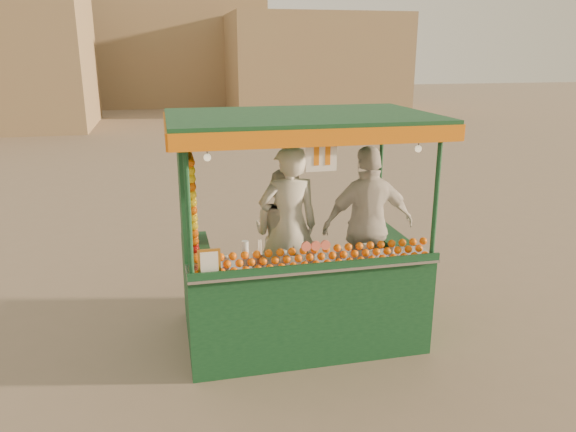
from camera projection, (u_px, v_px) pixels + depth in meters
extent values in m
plane|color=#766754|center=(277.00, 335.00, 6.38)|extent=(90.00, 90.00, 0.00)
cube|color=#886C4D|center=(314.00, 63.00, 29.55)|extent=(9.00, 6.00, 5.00)
cube|color=#886C4D|center=(143.00, 44.00, 32.95)|extent=(14.00, 7.00, 7.00)
cube|color=#0F381E|center=(299.00, 320.00, 6.40)|extent=(2.55, 1.57, 0.29)
cylinder|color=black|center=(223.00, 326.00, 6.21)|extent=(0.35, 0.10, 0.35)
cylinder|color=black|center=(371.00, 311.00, 6.58)|extent=(0.35, 0.10, 0.35)
cube|color=#0F381E|center=(314.00, 302.00, 5.65)|extent=(2.55, 0.29, 0.78)
cube|color=#0F381E|center=(199.00, 283.00, 6.10)|extent=(0.29, 1.27, 0.78)
cube|color=#0F381E|center=(389.00, 266.00, 6.58)|extent=(0.29, 1.27, 0.78)
cube|color=#B2B2B7|center=(314.00, 264.00, 5.56)|extent=(2.55, 0.45, 0.03)
cylinder|color=#0F381E|center=(188.00, 211.00, 4.99)|extent=(0.05, 0.05, 1.37)
cylinder|color=#0F381E|center=(436.00, 196.00, 5.51)|extent=(0.05, 0.05, 1.37)
cylinder|color=#0F381E|center=(182.00, 176.00, 6.36)|extent=(0.05, 0.05, 1.37)
cylinder|color=#0F381E|center=(381.00, 167.00, 6.88)|extent=(0.05, 0.05, 1.37)
cube|color=#0F381E|center=(300.00, 118.00, 5.72)|extent=(2.75, 1.77, 0.08)
cube|color=orange|center=(324.00, 138.00, 4.92)|extent=(2.75, 0.04, 0.16)
cube|color=orange|center=(282.00, 116.00, 6.57)|extent=(2.75, 0.04, 0.16)
cube|color=orange|center=(166.00, 129.00, 5.46)|extent=(0.04, 1.77, 0.16)
cube|color=orange|center=(421.00, 122.00, 6.04)|extent=(0.04, 1.77, 0.16)
cylinder|color=#FC674C|center=(316.00, 246.00, 5.37)|extent=(0.10, 0.02, 0.10)
cube|color=orange|center=(209.00, 263.00, 5.17)|extent=(0.22, 0.02, 0.27)
cube|color=white|center=(321.00, 156.00, 5.05)|extent=(0.29, 0.01, 0.29)
sphere|color=#FFE5B2|center=(207.00, 157.00, 4.96)|extent=(0.07, 0.07, 0.07)
sphere|color=#FFE5B2|center=(418.00, 149.00, 5.39)|extent=(0.07, 0.07, 0.07)
imported|color=silver|center=(289.00, 227.00, 6.24)|extent=(0.70, 0.47, 1.89)
imported|color=beige|center=(282.00, 235.00, 6.45)|extent=(0.96, 0.96, 1.57)
imported|color=silver|center=(368.00, 225.00, 6.35)|extent=(1.09, 0.45, 1.85)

